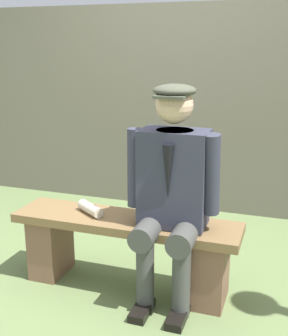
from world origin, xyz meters
The scene contains 5 objects.
ground_plane centered at (0.00, 0.00, 0.00)m, with size 30.00×30.00×0.00m, color #607444.
bench centered at (0.00, 0.00, 0.31)m, with size 1.50×0.37×0.49m.
seated_man centered at (-0.32, 0.05, 0.75)m, with size 0.58×0.52×1.36m.
rolled_magazine centered at (0.25, 0.00, 0.53)m, with size 0.07×0.07×0.23m, color beige.
stadium_wall centered at (0.00, -1.72, 0.98)m, with size 12.00×0.24×1.96m, color #6C6657.
Camera 1 is at (-0.98, 2.48, 1.56)m, focal length 46.96 mm.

